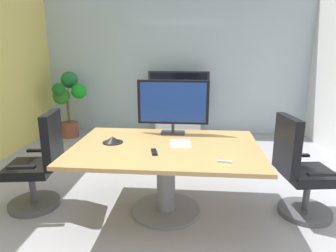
% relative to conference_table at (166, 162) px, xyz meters
% --- Properties ---
extents(ground_plane, '(7.63, 7.63, 0.00)m').
position_rel_conference_table_xyz_m(ground_plane, '(-0.11, 0.02, -0.58)').
color(ground_plane, '#99999E').
extents(wall_back_glass_partition, '(5.45, 0.10, 2.98)m').
position_rel_conference_table_xyz_m(wall_back_glass_partition, '(-0.11, 3.34, 0.91)').
color(wall_back_glass_partition, '#9EB2B7').
rests_on(wall_back_glass_partition, ground).
extents(conference_table, '(1.95, 1.33, 0.76)m').
position_rel_conference_table_xyz_m(conference_table, '(0.00, 0.00, 0.00)').
color(conference_table, '#B2894C').
rests_on(conference_table, ground).
extents(office_chair_left, '(0.63, 0.60, 1.09)m').
position_rel_conference_table_xyz_m(office_chair_left, '(-1.41, -0.01, -0.13)').
color(office_chair_left, '#4C4C51').
rests_on(office_chair_left, ground).
extents(office_chair_right, '(0.62, 0.60, 1.09)m').
position_rel_conference_table_xyz_m(office_chair_right, '(1.41, 0.05, -0.13)').
color(office_chair_right, '#4C4C51').
rests_on(office_chair_right, ground).
extents(tv_monitor, '(0.84, 0.18, 0.64)m').
position_rel_conference_table_xyz_m(tv_monitor, '(0.04, 0.49, 0.54)').
color(tv_monitor, '#333338').
rests_on(tv_monitor, conference_table).
extents(wall_display_unit, '(1.20, 0.36, 1.31)m').
position_rel_conference_table_xyz_m(wall_display_unit, '(-0.03, 2.98, -0.14)').
color(wall_display_unit, '#B7BABC').
rests_on(wall_display_unit, ground).
extents(potted_plant, '(0.65, 0.74, 1.29)m').
position_rel_conference_table_xyz_m(potted_plant, '(-2.21, 2.74, 0.19)').
color(potted_plant, brown).
rests_on(potted_plant, ground).
extents(conference_phone, '(0.22, 0.22, 0.07)m').
position_rel_conference_table_xyz_m(conference_phone, '(-0.59, 0.06, 0.21)').
color(conference_phone, black).
rests_on(conference_phone, conference_table).
extents(remote_control, '(0.09, 0.18, 0.02)m').
position_rel_conference_table_xyz_m(remote_control, '(-0.09, -0.23, 0.19)').
color(remote_control, black).
rests_on(remote_control, conference_table).
extents(whiteboard_marker, '(0.13, 0.04, 0.02)m').
position_rel_conference_table_xyz_m(whiteboard_marker, '(0.57, -0.43, 0.19)').
color(whiteboard_marker, silver).
rests_on(whiteboard_marker, conference_table).
extents(paper_notepad, '(0.23, 0.32, 0.01)m').
position_rel_conference_table_xyz_m(paper_notepad, '(0.15, 0.06, 0.18)').
color(paper_notepad, white).
rests_on(paper_notepad, conference_table).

